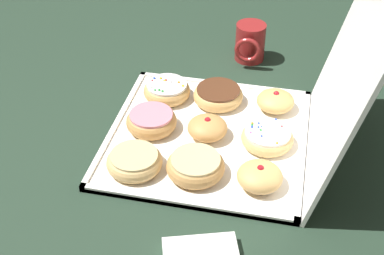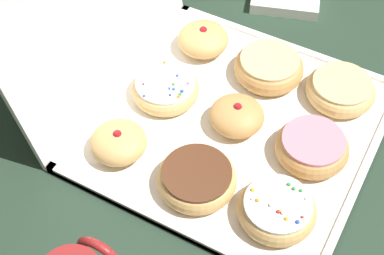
{
  "view_description": "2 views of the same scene",
  "coord_description": "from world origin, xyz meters",
  "px_view_note": "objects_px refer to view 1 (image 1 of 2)",
  "views": [
    {
      "loc": [
        0.9,
        0.16,
        0.75
      ],
      "look_at": [
        0.01,
        -0.03,
        0.04
      ],
      "focal_mm": 50.63,
      "sensor_mm": 36.0,
      "label": 1
    },
    {
      "loc": [
        -0.55,
        -0.22,
        0.73
      ],
      "look_at": [
        -0.06,
        0.05,
        0.04
      ],
      "focal_mm": 54.89,
      "sensor_mm": 36.0,
      "label": 2
    }
  ],
  "objects_px": {
    "glazed_ring_donut_2": "(134,161)",
    "sprinkle_donut_7": "(267,137)",
    "jelly_filled_donut_8": "(260,176)",
    "glazed_ring_donut_5": "(196,166)",
    "pink_frosted_donut_1": "(152,119)",
    "donut_box": "(207,137)",
    "coffee_mug": "(250,42)",
    "jelly_filled_donut_6": "(275,101)",
    "chocolate_frosted_donut_3": "(217,95)",
    "jelly_filled_donut_4": "(209,128)",
    "sprinkle_donut_0": "(167,90)"
  },
  "relations": [
    {
      "from": "pink_frosted_donut_1",
      "to": "glazed_ring_donut_5",
      "type": "height_order",
      "value": "same"
    },
    {
      "from": "chocolate_frosted_donut_3",
      "to": "coffee_mug",
      "type": "bearing_deg",
      "value": 168.08
    },
    {
      "from": "glazed_ring_donut_2",
      "to": "glazed_ring_donut_5",
      "type": "distance_m",
      "value": 0.12
    },
    {
      "from": "sprinkle_donut_0",
      "to": "chocolate_frosted_donut_3",
      "type": "distance_m",
      "value": 0.12
    },
    {
      "from": "jelly_filled_donut_8",
      "to": "chocolate_frosted_donut_3",
      "type": "bearing_deg",
      "value": -153.19
    },
    {
      "from": "sprinkle_donut_0",
      "to": "glazed_ring_donut_2",
      "type": "bearing_deg",
      "value": -0.15
    },
    {
      "from": "pink_frosted_donut_1",
      "to": "jelly_filled_donut_4",
      "type": "xyz_separation_m",
      "value": [
        0.01,
        0.13,
        0.0
      ]
    },
    {
      "from": "donut_box",
      "to": "pink_frosted_donut_1",
      "type": "xyz_separation_m",
      "value": [
        -0.0,
        -0.13,
        0.03
      ]
    },
    {
      "from": "donut_box",
      "to": "jelly_filled_donut_8",
      "type": "height_order",
      "value": "jelly_filled_donut_8"
    },
    {
      "from": "donut_box",
      "to": "glazed_ring_donut_2",
      "type": "xyz_separation_m",
      "value": [
        0.13,
        -0.12,
        0.02
      ]
    },
    {
      "from": "pink_frosted_donut_1",
      "to": "coffee_mug",
      "type": "relative_size",
      "value": 1.12
    },
    {
      "from": "jelly_filled_donut_8",
      "to": "coffee_mug",
      "type": "bearing_deg",
      "value": -170.2
    },
    {
      "from": "jelly_filled_donut_6",
      "to": "coffee_mug",
      "type": "xyz_separation_m",
      "value": [
        -0.22,
        -0.09,
        0.02
      ]
    },
    {
      "from": "sprinkle_donut_0",
      "to": "jelly_filled_donut_6",
      "type": "xyz_separation_m",
      "value": [
        -0.01,
        0.26,
        0.0
      ]
    },
    {
      "from": "jelly_filled_donut_6",
      "to": "jelly_filled_donut_8",
      "type": "relative_size",
      "value": 0.97
    },
    {
      "from": "sprinkle_donut_7",
      "to": "jelly_filled_donut_8",
      "type": "relative_size",
      "value": 1.25
    },
    {
      "from": "jelly_filled_donut_6",
      "to": "coffee_mug",
      "type": "relative_size",
      "value": 0.86
    },
    {
      "from": "donut_box",
      "to": "pink_frosted_donut_1",
      "type": "bearing_deg",
      "value": -92.27
    },
    {
      "from": "glazed_ring_donut_2",
      "to": "jelly_filled_donut_4",
      "type": "xyz_separation_m",
      "value": [
        -0.13,
        0.13,
        0.0
      ]
    },
    {
      "from": "jelly_filled_donut_6",
      "to": "sprinkle_donut_7",
      "type": "height_order",
      "value": "jelly_filled_donut_6"
    },
    {
      "from": "sprinkle_donut_0",
      "to": "coffee_mug",
      "type": "relative_size",
      "value": 1.11
    },
    {
      "from": "pink_frosted_donut_1",
      "to": "glazed_ring_donut_2",
      "type": "xyz_separation_m",
      "value": [
        0.14,
        0.0,
        -0.0
      ]
    },
    {
      "from": "sprinkle_donut_0",
      "to": "jelly_filled_donut_6",
      "type": "distance_m",
      "value": 0.26
    },
    {
      "from": "coffee_mug",
      "to": "jelly_filled_donut_4",
      "type": "bearing_deg",
      "value": -6.41
    },
    {
      "from": "pink_frosted_donut_1",
      "to": "sprinkle_donut_7",
      "type": "bearing_deg",
      "value": 89.46
    },
    {
      "from": "jelly_filled_donut_4",
      "to": "sprinkle_donut_0",
      "type": "bearing_deg",
      "value": -134.8
    },
    {
      "from": "glazed_ring_donut_5",
      "to": "coffee_mug",
      "type": "bearing_deg",
      "value": 174.81
    },
    {
      "from": "jelly_filled_donut_8",
      "to": "jelly_filled_donut_4",
      "type": "bearing_deg",
      "value": -135.78
    },
    {
      "from": "pink_frosted_donut_1",
      "to": "sprinkle_donut_7",
      "type": "xyz_separation_m",
      "value": [
        0.0,
        0.25,
        -0.0
      ]
    },
    {
      "from": "jelly_filled_donut_4",
      "to": "sprinkle_donut_7",
      "type": "xyz_separation_m",
      "value": [
        -0.0,
        0.13,
        -0.0
      ]
    },
    {
      "from": "glazed_ring_donut_5",
      "to": "jelly_filled_donut_8",
      "type": "relative_size",
      "value": 1.32
    },
    {
      "from": "pink_frosted_donut_1",
      "to": "jelly_filled_donut_4",
      "type": "relative_size",
      "value": 1.29
    },
    {
      "from": "sprinkle_donut_0",
      "to": "pink_frosted_donut_1",
      "type": "height_order",
      "value": "sprinkle_donut_0"
    },
    {
      "from": "donut_box",
      "to": "glazed_ring_donut_5",
      "type": "height_order",
      "value": "glazed_ring_donut_5"
    },
    {
      "from": "donut_box",
      "to": "coffee_mug",
      "type": "height_order",
      "value": "coffee_mug"
    },
    {
      "from": "coffee_mug",
      "to": "pink_frosted_donut_1",
      "type": "bearing_deg",
      "value": -25.66
    },
    {
      "from": "donut_box",
      "to": "jelly_filled_donut_4",
      "type": "relative_size",
      "value": 4.91
    },
    {
      "from": "sprinkle_donut_0",
      "to": "jelly_filled_donut_6",
      "type": "bearing_deg",
      "value": 91.75
    },
    {
      "from": "glazed_ring_donut_2",
      "to": "glazed_ring_donut_5",
      "type": "relative_size",
      "value": 0.97
    },
    {
      "from": "jelly_filled_donut_4",
      "to": "chocolate_frosted_donut_3",
      "type": "bearing_deg",
      "value": -176.83
    },
    {
      "from": "glazed_ring_donut_2",
      "to": "jelly_filled_donut_6",
      "type": "height_order",
      "value": "jelly_filled_donut_6"
    },
    {
      "from": "jelly_filled_donut_4",
      "to": "glazed_ring_donut_5",
      "type": "height_order",
      "value": "jelly_filled_donut_4"
    },
    {
      "from": "glazed_ring_donut_5",
      "to": "pink_frosted_donut_1",
      "type": "bearing_deg",
      "value": -135.55
    },
    {
      "from": "glazed_ring_donut_2",
      "to": "chocolate_frosted_donut_3",
      "type": "relative_size",
      "value": 0.97
    },
    {
      "from": "donut_box",
      "to": "chocolate_frosted_donut_3",
      "type": "xyz_separation_m",
      "value": [
        -0.13,
        -0.0,
        0.02
      ]
    },
    {
      "from": "glazed_ring_donut_2",
      "to": "sprinkle_donut_7",
      "type": "height_order",
      "value": "sprinkle_donut_7"
    },
    {
      "from": "glazed_ring_donut_2",
      "to": "glazed_ring_donut_5",
      "type": "bearing_deg",
      "value": 94.95
    },
    {
      "from": "jelly_filled_donut_6",
      "to": "sprinkle_donut_7",
      "type": "relative_size",
      "value": 0.77
    },
    {
      "from": "jelly_filled_donut_8",
      "to": "sprinkle_donut_0",
      "type": "bearing_deg",
      "value": -135.29
    },
    {
      "from": "jelly_filled_donut_4",
      "to": "jelly_filled_donut_6",
      "type": "xyz_separation_m",
      "value": [
        -0.13,
        0.13,
        -0.0
      ]
    }
  ]
}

